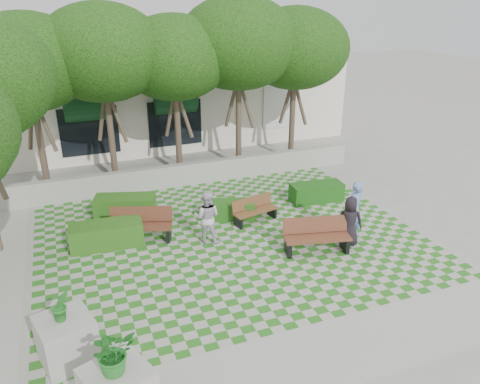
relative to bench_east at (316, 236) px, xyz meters
name	(u,v)px	position (x,y,z in m)	size (l,w,h in m)	color
ground	(243,254)	(-2.18, 0.65, -0.51)	(90.00, 90.00, 0.00)	gray
lawn	(231,239)	(-2.18, 1.65, -0.51)	(12.00, 12.00, 0.00)	#2B721E
sidewalk_south	(321,355)	(-2.18, -4.05, -0.51)	(16.00, 2.00, 0.01)	#9E9B93
retaining_wall	(188,174)	(-2.18, 6.85, -0.06)	(15.00, 0.36, 0.90)	#9E9B93
bench_east	(316,236)	(0.00, 0.00, 0.00)	(2.13, 1.12, 1.07)	#5A301F
bench_mid	(254,210)	(-0.97, 2.61, -0.10)	(1.72, 0.90, 0.86)	brown
bench_west	(141,225)	(-4.89, 2.74, -0.01)	(2.11, 1.29, 1.05)	#512A1C
hedge_east	(316,192)	(1.95, 3.38, -0.17)	(2.00, 0.80, 0.70)	#174913
hedge_midright	(229,210)	(-1.70, 3.17, -0.20)	(1.79, 0.71, 0.62)	#1C4E14
hedge_midleft	(125,206)	(-5.10, 4.71, -0.14)	(2.11, 0.85, 0.74)	#235316
hedge_west	(107,235)	(-5.98, 2.69, -0.13)	(2.22, 0.89, 0.78)	#235015
planter_front	(117,384)	(-6.51, -4.10, 0.29)	(1.44, 1.44, 1.98)	#9E9B93
planter_back	(66,338)	(-7.35, -2.19, 0.09)	(1.33, 1.33, 1.80)	#9E9B93
person_blue	(354,210)	(1.56, 0.39, 0.46)	(0.71, 0.47, 1.95)	#6B87C3
person_dark	(350,221)	(1.17, 0.02, 0.30)	(0.79, 0.52, 1.62)	black
person_white	(207,217)	(-2.93, 1.81, 0.35)	(0.84, 0.65, 1.73)	silver
tree_row	(134,60)	(-4.04, 6.60, 4.66)	(17.70, 13.40, 7.41)	#47382B
building	(165,89)	(-1.25, 14.73, 2.00)	(18.00, 8.92, 5.15)	silver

